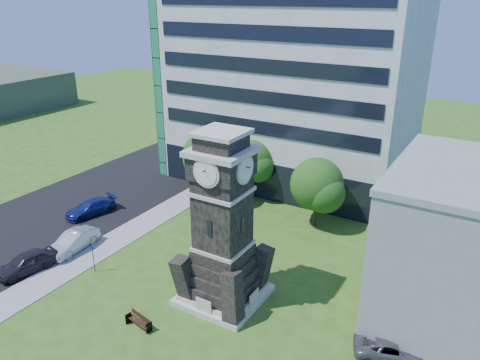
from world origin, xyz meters
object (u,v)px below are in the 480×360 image
Objects in this scene: street_sign at (93,256)px; clock_tower at (223,231)px; car_street_north at (91,208)px; car_street_south at (27,262)px; park_bench at (139,320)px; car_street_mid at (73,242)px; car_east_lot at (392,349)px.

clock_tower is at bearing -7.07° from street_sign.
car_street_north is at bearing 165.89° from clock_tower.
car_street_south is 5.25m from street_sign.
car_street_north is at bearing 120.92° from car_street_south.
park_bench is 0.84× the size of street_sign.
car_street_south is 0.96× the size of car_street_mid.
car_street_mid is 6.78m from car_street_north.
car_east_lot is (25.98, 1.05, -0.16)m from car_street_mid.
street_sign is (7.94, -6.93, 0.67)m from car_street_north.
car_street_north is (-18.26, 4.59, -4.56)m from clock_tower.
car_street_mid is at bearing -176.33° from clock_tower.
street_sign is at bearing 41.43° from car_street_south.
car_east_lot is 2.02× the size of street_sign.
street_sign reaches higher than car_street_mid.
car_street_south is 2.08× the size of street_sign.
car_street_south is 2.48× the size of park_bench.
car_street_mid is at bearing 93.86° from car_street_south.
street_sign reaches higher than car_street_north.
street_sign is (-7.37, 3.10, 0.88)m from park_bench.
car_street_mid reaches higher than car_east_lot.
street_sign reaches higher than park_bench.
park_bench is (-2.95, -5.44, -4.77)m from clock_tower.
car_street_south is 11.88m from park_bench.
car_street_south is (-14.82, -4.97, -4.50)m from clock_tower.
car_east_lot is (29.94, -4.45, -0.09)m from car_street_north.
car_street_south is at bearing -169.55° from street_sign.
park_bench is at bearing -26.89° from car_street_mid.
car_street_mid reaches higher than car_street_north.
car_street_mid is 12.22m from park_bench.
street_sign is at bearing -24.83° from car_street_mid.
car_east_lot is 2.41× the size of park_bench.
car_street_south reaches higher than park_bench.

